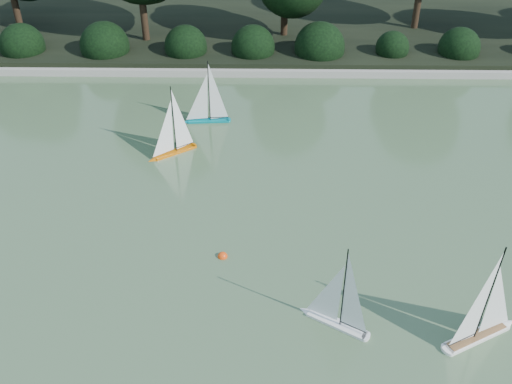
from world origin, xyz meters
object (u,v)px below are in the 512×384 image
sailboat_white_a (333,311)px  sailboat_orange (170,144)px  sailboat_teal (204,112)px  race_buoy (223,257)px  sailboat_white_b (486,321)px

sailboat_white_a → sailboat_orange: sailboat_orange is taller
sailboat_teal → race_buoy: 4.71m
sailboat_white_b → sailboat_white_a: bearing=174.2°
sailboat_white_b → sailboat_teal: bearing=124.6°
sailboat_orange → sailboat_teal: (0.55, 1.46, 0.00)m
sailboat_orange → race_buoy: (1.26, -3.19, -0.24)m
sailboat_white_a → sailboat_orange: size_ratio=0.95×
sailboat_teal → race_buoy: sailboat_teal is taller
sailboat_teal → race_buoy: (0.71, -4.65, -0.24)m
sailboat_white_a → sailboat_teal: sailboat_teal is taller
sailboat_orange → sailboat_teal: 1.56m
sailboat_white_a → sailboat_orange: (-2.85, 4.55, 0.01)m
sailboat_white_a → sailboat_orange: bearing=122.1°
sailboat_white_b → race_buoy: size_ratio=10.91×
race_buoy → sailboat_orange: bearing=111.5°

